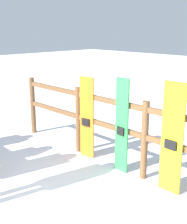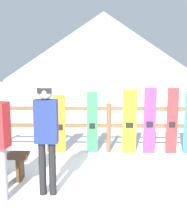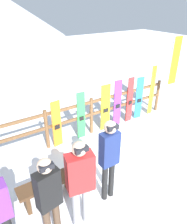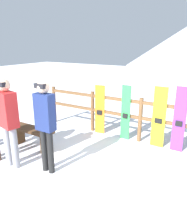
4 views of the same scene
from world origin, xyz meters
name	(u,v)px [view 1 (image 1 of 4)]	position (x,y,z in m)	size (l,w,h in m)	color
fence	(145,133)	(0.00, 1.85, 0.69)	(5.74, 0.10, 1.15)	brown
snowboard_orange	(87,118)	(-1.14, 1.80, 0.68)	(0.28, 0.08, 1.36)	orange
snowboard_green	(122,126)	(-0.38, 1.80, 0.71)	(0.24, 0.06, 1.43)	green
snowboard_yellow	(172,139)	(0.47, 1.80, 0.74)	(0.32, 0.06, 1.48)	yellow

